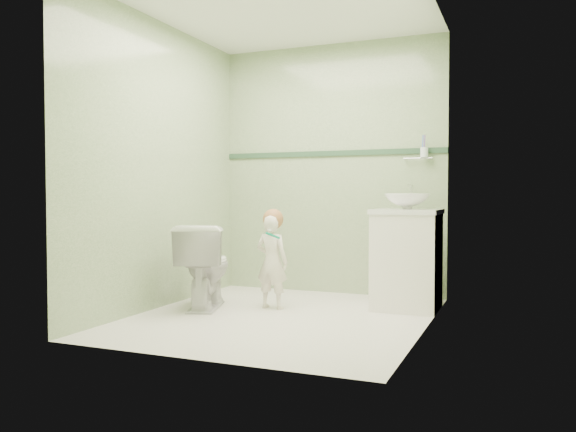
% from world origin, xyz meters
% --- Properties ---
extents(ground, '(2.50, 2.50, 0.00)m').
position_xyz_m(ground, '(0.00, 0.00, 0.00)').
color(ground, silver).
rests_on(ground, ground).
extents(room_shell, '(2.50, 2.54, 2.40)m').
position_xyz_m(room_shell, '(0.00, 0.00, 1.20)').
color(room_shell, '#8EAC7A').
rests_on(room_shell, ground).
extents(trim_stripe, '(2.20, 0.02, 0.05)m').
position_xyz_m(trim_stripe, '(0.00, 1.24, 1.35)').
color(trim_stripe, '#2D4D35').
rests_on(trim_stripe, room_shell).
extents(vanity, '(0.52, 0.50, 0.80)m').
position_xyz_m(vanity, '(0.84, 0.70, 0.40)').
color(vanity, white).
rests_on(vanity, ground).
extents(counter, '(0.54, 0.52, 0.04)m').
position_xyz_m(counter, '(0.84, 0.70, 0.81)').
color(counter, white).
rests_on(counter, vanity).
extents(basin, '(0.37, 0.37, 0.13)m').
position_xyz_m(basin, '(0.84, 0.70, 0.89)').
color(basin, white).
rests_on(basin, counter).
extents(faucet, '(0.03, 0.13, 0.18)m').
position_xyz_m(faucet, '(0.84, 0.89, 0.97)').
color(faucet, silver).
rests_on(faucet, counter).
extents(cup_holder, '(0.26, 0.07, 0.21)m').
position_xyz_m(cup_holder, '(0.89, 1.18, 1.33)').
color(cup_holder, silver).
rests_on(cup_holder, room_shell).
extents(toilet, '(0.59, 0.78, 0.70)m').
position_xyz_m(toilet, '(-0.74, 0.11, 0.35)').
color(toilet, white).
rests_on(toilet, ground).
extents(toddler, '(0.30, 0.21, 0.78)m').
position_xyz_m(toddler, '(-0.21, 0.30, 0.39)').
color(toddler, beige).
rests_on(toddler, ground).
extents(hair_cap, '(0.17, 0.17, 0.17)m').
position_xyz_m(hair_cap, '(-0.21, 0.33, 0.75)').
color(hair_cap, '#9D673A').
rests_on(hair_cap, toddler).
extents(teal_toothbrush, '(0.11, 0.13, 0.08)m').
position_xyz_m(teal_toothbrush, '(-0.14, 0.17, 0.62)').
color(teal_toothbrush, '#048962').
rests_on(teal_toothbrush, toddler).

